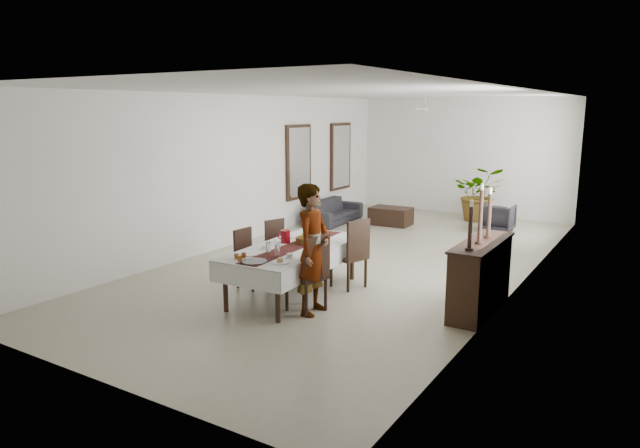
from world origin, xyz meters
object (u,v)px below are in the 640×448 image
(sideboard_body, at_px, (480,278))
(woman, at_px, (313,249))
(sofa, at_px, (333,211))
(red_pitcher, at_px, (286,236))
(dining_table_top, at_px, (294,249))

(sideboard_body, bearing_deg, woman, -146.63)
(sideboard_body, height_order, sofa, sideboard_body)
(sideboard_body, bearing_deg, sofa, 138.26)
(woman, xyz_separation_m, sofa, (-3.16, 5.96, -0.64))
(sofa, bearing_deg, sideboard_body, -135.37)
(red_pitcher, bearing_deg, woman, -35.68)
(dining_table_top, relative_size, sideboard_body, 1.47)
(red_pitcher, bearing_deg, dining_table_top, -28.25)
(red_pitcher, distance_m, sideboard_body, 3.08)
(woman, xyz_separation_m, sideboard_body, (2.02, 1.33, -0.44))
(woman, height_order, sideboard_body, woman)
(sideboard_body, bearing_deg, dining_table_top, -163.98)
(woman, distance_m, sideboard_body, 2.46)
(dining_table_top, height_order, woman, woman)
(red_pitcher, bearing_deg, sideboard_body, 12.10)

